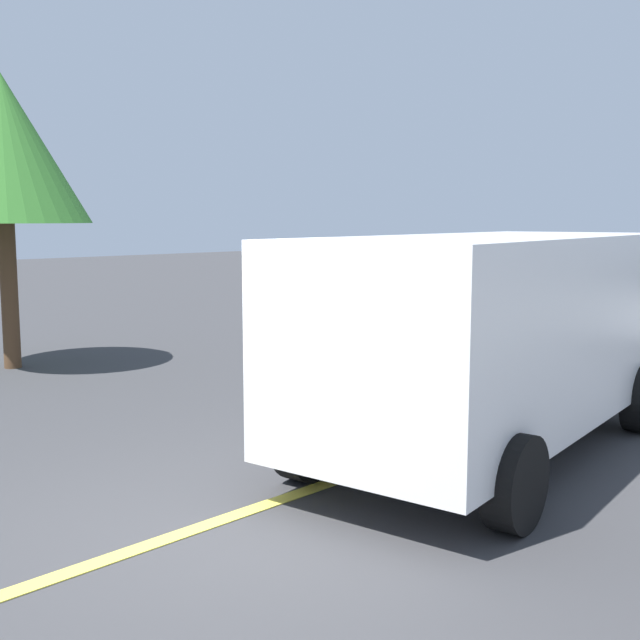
% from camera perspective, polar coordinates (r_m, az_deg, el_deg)
% --- Properties ---
extents(ground_plane, '(80.00, 80.00, 0.00)m').
position_cam_1_polar(ground_plane, '(6.47, -6.84, -14.15)').
color(ground_plane, '#38383A').
extents(lane_marking_centre, '(28.00, 0.16, 0.01)m').
position_cam_1_polar(lane_marking_centre, '(8.56, 9.19, -8.74)').
color(lane_marking_centre, '#E0D14C').
extents(white_van, '(5.43, 2.83, 2.20)m').
position_cam_1_polar(white_van, '(8.06, 12.49, -0.66)').
color(white_van, white).
rests_on(white_van, ground_plane).
extents(car_silver_near_curb, '(4.14, 2.55, 1.66)m').
position_cam_1_polar(car_silver_near_curb, '(15.00, 13.21, 1.27)').
color(car_silver_near_curb, '#B7BABF').
rests_on(car_silver_near_curb, ground_plane).
extents(tree_left_verge, '(2.63, 2.63, 4.64)m').
position_cam_1_polar(tree_left_verge, '(13.36, -22.05, 11.46)').
color(tree_left_verge, '#513823').
rests_on(tree_left_verge, ground_plane).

